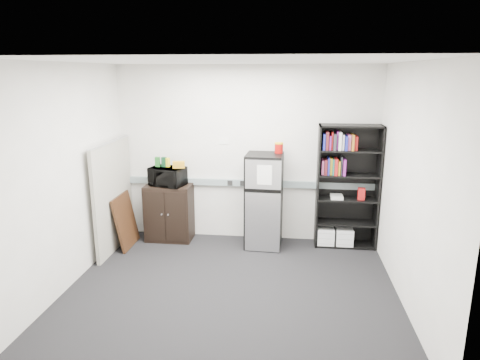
{
  "coord_description": "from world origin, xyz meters",
  "views": [
    {
      "loc": [
        0.67,
        -4.7,
        2.59
      ],
      "look_at": [
        0.0,
        0.9,
        1.16
      ],
      "focal_mm": 32.0,
      "sensor_mm": 36.0,
      "label": 1
    }
  ],
  "objects_px": {
    "bookshelf": "(346,184)",
    "cubicle_partition": "(113,196)",
    "cabinet": "(169,212)",
    "microwave": "(167,176)",
    "refrigerator": "(264,201)"
  },
  "relations": [
    {
      "from": "bookshelf",
      "to": "cubicle_partition",
      "type": "distance_m",
      "value": 3.45
    },
    {
      "from": "cabinet",
      "to": "microwave",
      "type": "distance_m",
      "value": 0.59
    },
    {
      "from": "microwave",
      "to": "cubicle_partition",
      "type": "bearing_deg",
      "value": -134.76
    },
    {
      "from": "bookshelf",
      "to": "microwave",
      "type": "xyz_separation_m",
      "value": [
        -2.7,
        -0.08,
        0.06
      ]
    },
    {
      "from": "bookshelf",
      "to": "cabinet",
      "type": "height_order",
      "value": "bookshelf"
    },
    {
      "from": "bookshelf",
      "to": "cabinet",
      "type": "relative_size",
      "value": 2.09
    },
    {
      "from": "bookshelf",
      "to": "cabinet",
      "type": "distance_m",
      "value": 2.75
    },
    {
      "from": "microwave",
      "to": "cabinet",
      "type": "bearing_deg",
      "value": 105.59
    },
    {
      "from": "cabinet",
      "to": "microwave",
      "type": "bearing_deg",
      "value": -90.0
    },
    {
      "from": "microwave",
      "to": "refrigerator",
      "type": "relative_size",
      "value": 0.36
    },
    {
      "from": "cubicle_partition",
      "to": "microwave",
      "type": "xyz_separation_m",
      "value": [
        0.71,
        0.4,
        0.22
      ]
    },
    {
      "from": "bookshelf",
      "to": "microwave",
      "type": "relative_size",
      "value": 3.59
    },
    {
      "from": "cabinet",
      "to": "refrigerator",
      "type": "relative_size",
      "value": 0.62
    },
    {
      "from": "microwave",
      "to": "refrigerator",
      "type": "xyz_separation_m",
      "value": [
        1.49,
        -0.06,
        -0.32
      ]
    },
    {
      "from": "cabinet",
      "to": "cubicle_partition",
      "type": "bearing_deg",
      "value": -149.39
    }
  ]
}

